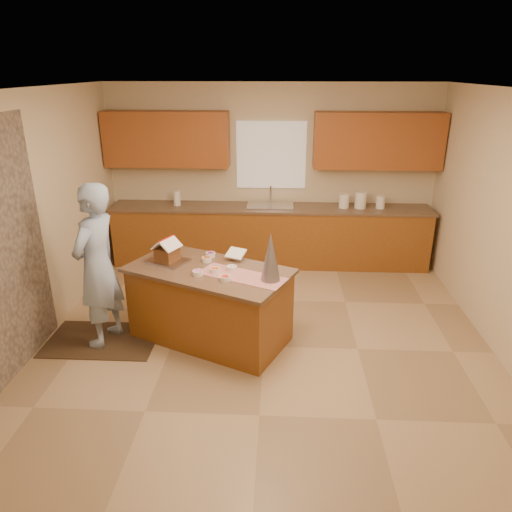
# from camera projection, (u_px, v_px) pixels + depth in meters

# --- Properties ---
(floor) EXTENTS (5.50, 5.50, 0.00)m
(floor) POSITION_uv_depth(u_px,v_px,m) (264.00, 346.00, 5.31)
(floor) COLOR tan
(floor) RESTS_ON ground
(ceiling) EXTENTS (5.50, 5.50, 0.00)m
(ceiling) POSITION_uv_depth(u_px,v_px,m) (266.00, 90.00, 4.32)
(ceiling) COLOR silver
(ceiling) RESTS_ON floor
(wall_back) EXTENTS (5.50, 5.50, 0.00)m
(wall_back) POSITION_uv_depth(u_px,v_px,m) (271.00, 174.00, 7.37)
(wall_back) COLOR beige
(wall_back) RESTS_ON floor
(wall_front) EXTENTS (5.50, 5.50, 0.00)m
(wall_front) POSITION_uv_depth(u_px,v_px,m) (245.00, 416.00, 2.26)
(wall_front) COLOR beige
(wall_front) RESTS_ON floor
(wall_left) EXTENTS (5.50, 5.50, 0.00)m
(wall_left) POSITION_uv_depth(u_px,v_px,m) (23.00, 227.00, 4.93)
(wall_left) COLOR beige
(wall_left) RESTS_ON floor
(window_curtain) EXTENTS (1.05, 0.03, 1.00)m
(window_curtain) POSITION_uv_depth(u_px,v_px,m) (271.00, 155.00, 7.23)
(window_curtain) COLOR white
(window_curtain) RESTS_ON wall_back
(back_counter_base) EXTENTS (4.80, 0.60, 0.88)m
(back_counter_base) POSITION_uv_depth(u_px,v_px,m) (270.00, 237.00, 7.42)
(back_counter_base) COLOR brown
(back_counter_base) RESTS_ON floor
(back_counter_top) EXTENTS (4.85, 0.63, 0.04)m
(back_counter_top) POSITION_uv_depth(u_px,v_px,m) (270.00, 208.00, 7.25)
(back_counter_top) COLOR brown
(back_counter_top) RESTS_ON back_counter_base
(upper_cabinet_left) EXTENTS (1.85, 0.35, 0.80)m
(upper_cabinet_left) POSITION_uv_depth(u_px,v_px,m) (167.00, 139.00, 7.07)
(upper_cabinet_left) COLOR #9C4921
(upper_cabinet_left) RESTS_ON wall_back
(upper_cabinet_right) EXTENTS (1.85, 0.35, 0.80)m
(upper_cabinet_right) POSITION_uv_depth(u_px,v_px,m) (378.00, 141.00, 6.92)
(upper_cabinet_right) COLOR #9C4921
(upper_cabinet_right) RESTS_ON wall_back
(sink) EXTENTS (0.70, 0.45, 0.12)m
(sink) POSITION_uv_depth(u_px,v_px,m) (270.00, 209.00, 7.26)
(sink) COLOR silver
(sink) RESTS_ON back_counter_top
(faucet) EXTENTS (0.03, 0.03, 0.28)m
(faucet) POSITION_uv_depth(u_px,v_px,m) (271.00, 195.00, 7.36)
(faucet) COLOR silver
(faucet) RESTS_ON back_counter_top
(island_base) EXTENTS (1.87, 1.46, 0.82)m
(island_base) POSITION_uv_depth(u_px,v_px,m) (210.00, 306.00, 5.34)
(island_base) COLOR brown
(island_base) RESTS_ON floor
(island_top) EXTENTS (1.97, 1.56, 0.04)m
(island_top) POSITION_uv_depth(u_px,v_px,m) (209.00, 270.00, 5.18)
(island_top) COLOR brown
(island_top) RESTS_ON island_base
(table_runner) EXTENTS (0.98, 0.69, 0.01)m
(table_runner) POSITION_uv_depth(u_px,v_px,m) (242.00, 276.00, 4.99)
(table_runner) COLOR #9F0D0B
(table_runner) RESTS_ON island_top
(baking_tray) EXTENTS (0.52, 0.47, 0.02)m
(baking_tray) POSITION_uv_depth(u_px,v_px,m) (168.00, 261.00, 5.35)
(baking_tray) COLOR silver
(baking_tray) RESTS_ON island_top
(cookbook) EXTENTS (0.25, 0.23, 0.09)m
(cookbook) POSITION_uv_depth(u_px,v_px,m) (236.00, 253.00, 5.37)
(cookbook) COLOR white
(cookbook) RESTS_ON island_top
(tinsel_tree) EXTENTS (0.27, 0.27, 0.51)m
(tinsel_tree) POSITION_uv_depth(u_px,v_px,m) (271.00, 257.00, 4.80)
(tinsel_tree) COLOR #A9A9B5
(tinsel_tree) RESTS_ON island_top
(rug) EXTENTS (1.22, 0.80, 0.01)m
(rug) POSITION_uv_depth(u_px,v_px,m) (103.00, 340.00, 5.42)
(rug) COLOR black
(rug) RESTS_ON floor
(boy) EXTENTS (0.58, 0.74, 1.80)m
(boy) POSITION_uv_depth(u_px,v_px,m) (97.00, 266.00, 5.09)
(boy) COLOR #94ADD2
(boy) RESTS_ON rug
(canister_a) EXTENTS (0.15, 0.15, 0.21)m
(canister_a) POSITION_uv_depth(u_px,v_px,m) (344.00, 201.00, 7.15)
(canister_a) COLOR white
(canister_a) RESTS_ON back_counter_top
(canister_b) EXTENTS (0.17, 0.17, 0.25)m
(canister_b) POSITION_uv_depth(u_px,v_px,m) (361.00, 200.00, 7.14)
(canister_b) COLOR white
(canister_b) RESTS_ON back_counter_top
(canister_c) EXTENTS (0.13, 0.13, 0.19)m
(canister_c) POSITION_uv_depth(u_px,v_px,m) (381.00, 202.00, 7.13)
(canister_c) COLOR white
(canister_c) RESTS_ON back_counter_top
(paper_towel) EXTENTS (0.10, 0.10, 0.23)m
(paper_towel) POSITION_uv_depth(u_px,v_px,m) (177.00, 198.00, 7.27)
(paper_towel) COLOR white
(paper_towel) RESTS_ON back_counter_top
(gingerbread_house) EXTENTS (0.34, 0.34, 0.26)m
(gingerbread_house) POSITION_uv_depth(u_px,v_px,m) (167.00, 252.00, 5.31)
(gingerbread_house) COLOR brown
(gingerbread_house) RESTS_ON baking_tray
(candy_bowls) EXTENTS (0.45, 0.77, 0.05)m
(candy_bowls) POSITION_uv_depth(u_px,v_px,m) (214.00, 267.00, 5.15)
(candy_bowls) COLOR #95318A
(candy_bowls) RESTS_ON island_top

